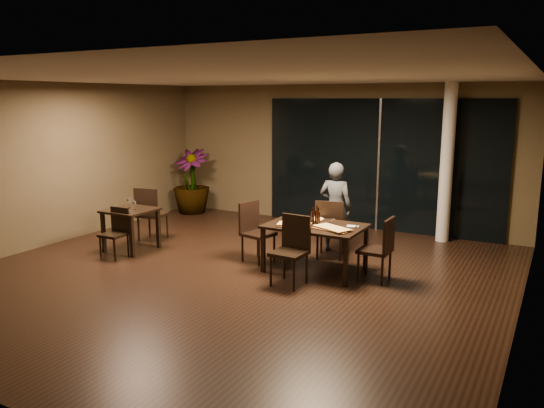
{
  "coord_description": "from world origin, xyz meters",
  "views": [
    {
      "loc": [
        4.31,
        -6.59,
        2.68
      ],
      "look_at": [
        0.33,
        0.62,
        1.05
      ],
      "focal_mm": 35.0,
      "sensor_mm": 36.0,
      "label": 1
    }
  ],
  "objects_px": {
    "chair_main_right": "(381,246)",
    "bottle_a": "(313,215)",
    "chair_main_near": "(292,246)",
    "potted_plant": "(191,181)",
    "side_table": "(131,216)",
    "main_table": "(315,229)",
    "chair_main_left": "(254,228)",
    "chair_main_far": "(330,226)",
    "chair_side_far": "(150,211)",
    "bottle_c": "(317,215)",
    "chair_side_near": "(117,230)",
    "bottle_b": "(318,217)",
    "diner": "(335,208)"
  },
  "relations": [
    {
      "from": "side_table",
      "to": "bottle_c",
      "type": "relative_size",
      "value": 2.8
    },
    {
      "from": "chair_main_left",
      "to": "chair_side_far",
      "type": "height_order",
      "value": "chair_side_far"
    },
    {
      "from": "chair_main_far",
      "to": "chair_main_left",
      "type": "relative_size",
      "value": 1.03
    },
    {
      "from": "potted_plant",
      "to": "bottle_c",
      "type": "relative_size",
      "value": 5.35
    },
    {
      "from": "diner",
      "to": "bottle_b",
      "type": "relative_size",
      "value": 5.71
    },
    {
      "from": "side_table",
      "to": "chair_main_near",
      "type": "distance_m",
      "value": 3.35
    },
    {
      "from": "chair_main_left",
      "to": "chair_main_right",
      "type": "xyz_separation_m",
      "value": [
        2.18,
        0.0,
        -0.01
      ]
    },
    {
      "from": "chair_side_near",
      "to": "bottle_a",
      "type": "height_order",
      "value": "bottle_a"
    },
    {
      "from": "chair_main_near",
      "to": "potted_plant",
      "type": "height_order",
      "value": "potted_plant"
    },
    {
      "from": "chair_main_right",
      "to": "chair_side_near",
      "type": "distance_m",
      "value": 4.48
    },
    {
      "from": "chair_main_far",
      "to": "chair_main_left",
      "type": "distance_m",
      "value": 1.28
    },
    {
      "from": "diner",
      "to": "chair_main_far",
      "type": "bearing_deg",
      "value": 97.86
    },
    {
      "from": "chair_side_far",
      "to": "diner",
      "type": "relative_size",
      "value": 0.65
    },
    {
      "from": "chair_main_far",
      "to": "chair_side_far",
      "type": "relative_size",
      "value": 0.98
    },
    {
      "from": "side_table",
      "to": "bottle_a",
      "type": "distance_m",
      "value": 3.38
    },
    {
      "from": "chair_main_right",
      "to": "bottle_c",
      "type": "relative_size",
      "value": 3.41
    },
    {
      "from": "potted_plant",
      "to": "bottle_a",
      "type": "bearing_deg",
      "value": -30.35
    },
    {
      "from": "chair_main_right",
      "to": "potted_plant",
      "type": "bearing_deg",
      "value": -114.47
    },
    {
      "from": "chair_main_far",
      "to": "potted_plant",
      "type": "xyz_separation_m",
      "value": [
        -4.35,
        1.87,
        0.19
      ]
    },
    {
      "from": "chair_main_right",
      "to": "bottle_b",
      "type": "distance_m",
      "value": 1.06
    },
    {
      "from": "chair_side_near",
      "to": "bottle_b",
      "type": "relative_size",
      "value": 3.02
    },
    {
      "from": "potted_plant",
      "to": "bottle_a",
      "type": "height_order",
      "value": "potted_plant"
    },
    {
      "from": "chair_side_far",
      "to": "bottle_b",
      "type": "relative_size",
      "value": 3.71
    },
    {
      "from": "main_table",
      "to": "bottle_b",
      "type": "relative_size",
      "value": 5.32
    },
    {
      "from": "bottle_a",
      "to": "bottle_c",
      "type": "xyz_separation_m",
      "value": [
        0.05,
        0.05,
        0.01
      ]
    },
    {
      "from": "potted_plant",
      "to": "bottle_b",
      "type": "distance_m",
      "value": 5.16
    },
    {
      "from": "side_table",
      "to": "chair_side_far",
      "type": "relative_size",
      "value": 0.76
    },
    {
      "from": "chair_main_near",
      "to": "chair_main_left",
      "type": "height_order",
      "value": "chair_main_near"
    },
    {
      "from": "side_table",
      "to": "chair_main_near",
      "type": "relative_size",
      "value": 0.79
    },
    {
      "from": "chair_main_far",
      "to": "diner",
      "type": "height_order",
      "value": "diner"
    },
    {
      "from": "main_table",
      "to": "chair_main_left",
      "type": "bearing_deg",
      "value": 178.87
    },
    {
      "from": "potted_plant",
      "to": "chair_side_far",
      "type": "bearing_deg",
      "value": -70.15
    },
    {
      "from": "bottle_c",
      "to": "bottle_a",
      "type": "bearing_deg",
      "value": -132.69
    },
    {
      "from": "side_table",
      "to": "chair_main_left",
      "type": "height_order",
      "value": "chair_main_left"
    },
    {
      "from": "bottle_b",
      "to": "diner",
      "type": "bearing_deg",
      "value": 99.17
    },
    {
      "from": "bottle_a",
      "to": "bottle_b",
      "type": "height_order",
      "value": "bottle_b"
    },
    {
      "from": "chair_side_near",
      "to": "bottle_b",
      "type": "xyz_separation_m",
      "value": [
        3.38,
        0.91,
        0.41
      ]
    },
    {
      "from": "bottle_a",
      "to": "chair_main_left",
      "type": "bearing_deg",
      "value": -178.21
    },
    {
      "from": "chair_main_far",
      "to": "diner",
      "type": "relative_size",
      "value": 0.63
    },
    {
      "from": "main_table",
      "to": "chair_side_near",
      "type": "xyz_separation_m",
      "value": [
        -3.32,
        -0.93,
        -0.2
      ]
    },
    {
      "from": "side_table",
      "to": "chair_main_far",
      "type": "height_order",
      "value": "chair_main_far"
    },
    {
      "from": "diner",
      "to": "chair_main_left",
      "type": "bearing_deg",
      "value": 45.39
    },
    {
      "from": "side_table",
      "to": "chair_side_far",
      "type": "xyz_separation_m",
      "value": [
        -0.11,
        0.63,
        -0.04
      ]
    },
    {
      "from": "main_table",
      "to": "chair_side_far",
      "type": "relative_size",
      "value": 1.43
    },
    {
      "from": "chair_main_far",
      "to": "chair_main_right",
      "type": "bearing_deg",
      "value": 133.64
    },
    {
      "from": "chair_main_right",
      "to": "bottle_a",
      "type": "xyz_separation_m",
      "value": [
        -1.13,
        0.03,
        0.34
      ]
    },
    {
      "from": "bottle_b",
      "to": "bottle_c",
      "type": "height_order",
      "value": "bottle_c"
    },
    {
      "from": "main_table",
      "to": "diner",
      "type": "relative_size",
      "value": 0.93
    },
    {
      "from": "main_table",
      "to": "chair_main_left",
      "type": "height_order",
      "value": "chair_main_left"
    },
    {
      "from": "chair_main_near",
      "to": "chair_main_right",
      "type": "distance_m",
      "value": 1.32
    }
  ]
}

